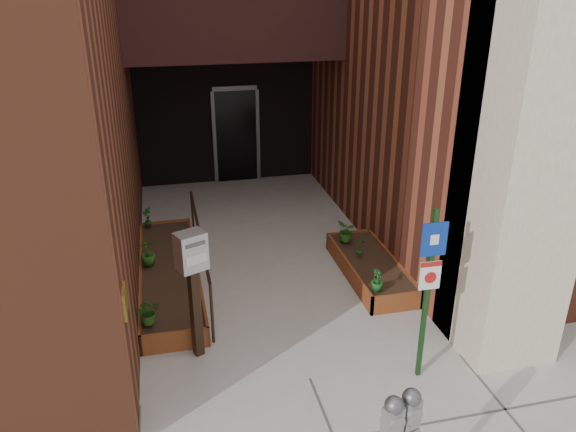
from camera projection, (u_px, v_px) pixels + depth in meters
ground at (310, 379)px, 6.76m from camera, size 80.00×80.00×0.00m
planter_left at (170, 276)px, 8.80m from camera, size 0.90×3.60×0.30m
planter_right at (370, 268)px, 9.01m from camera, size 0.80×2.20×0.30m
handrail at (199, 239)px, 8.61m from camera, size 0.04×3.34×0.90m
parking_meter at (400, 427)px, 4.47m from camera, size 0.35×0.21×1.51m
sign_post at (429, 278)px, 6.29m from camera, size 0.30×0.07×2.19m
payment_dropbox at (192, 269)px, 6.72m from camera, size 0.41×0.36×1.72m
shrub_left_a at (148, 311)px, 7.25m from camera, size 0.36×0.36×0.35m
shrub_left_b at (187, 252)px, 8.79m from camera, size 0.27×0.27×0.35m
shrub_left_c at (148, 253)px, 8.71m from camera, size 0.26×0.26×0.40m
shrub_left_d at (147, 217)px, 10.02m from camera, size 0.26×0.26×0.37m
shrub_right_a at (378, 280)px, 8.02m from camera, size 0.25×0.25×0.31m
shrub_right_b at (360, 247)px, 9.00m from camera, size 0.21×0.21×0.31m
shrub_right_c at (346, 231)px, 9.46m from camera, size 0.40×0.40×0.38m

